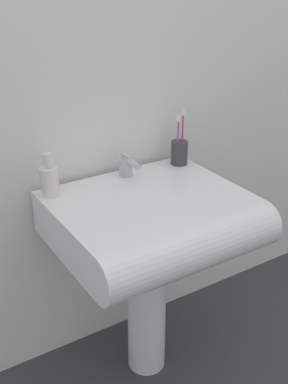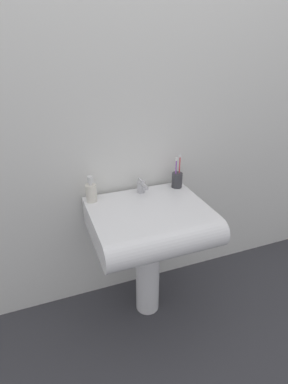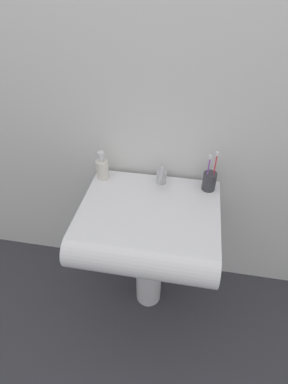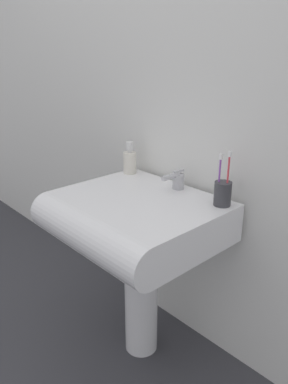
# 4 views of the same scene
# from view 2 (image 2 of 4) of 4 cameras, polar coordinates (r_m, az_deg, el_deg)

# --- Properties ---
(ground_plane) EXTENTS (6.00, 6.00, 0.00)m
(ground_plane) POSITION_cam_2_polar(r_m,az_deg,el_deg) (2.09, 0.64, -20.90)
(ground_plane) COLOR #38383D
(ground_plane) RESTS_ON ground
(wall_back) EXTENTS (5.00, 0.05, 2.40)m
(wall_back) POSITION_cam_2_polar(r_m,az_deg,el_deg) (1.72, -2.74, 15.12)
(wall_back) COLOR silver
(wall_back) RESTS_ON ground
(sink_pedestal) EXTENTS (0.14, 0.14, 0.59)m
(sink_pedestal) POSITION_cam_2_polar(r_m,az_deg,el_deg) (1.88, 0.69, -14.81)
(sink_pedestal) COLOR white
(sink_pedestal) RESTS_ON ground
(sink_basin) EXTENTS (0.63, 0.56, 0.15)m
(sink_basin) POSITION_cam_2_polar(r_m,az_deg,el_deg) (1.62, 1.51, -6.16)
(sink_basin) COLOR white
(sink_basin) RESTS_ON sink_pedestal
(faucet) EXTENTS (0.05, 0.12, 0.08)m
(faucet) POSITION_cam_2_polar(r_m,az_deg,el_deg) (1.76, -0.47, 1.07)
(faucet) COLOR #B7B7BC
(faucet) RESTS_ON sink_basin
(toothbrush_cup) EXTENTS (0.06, 0.06, 0.21)m
(toothbrush_cup) POSITION_cam_2_polar(r_m,az_deg,el_deg) (1.84, 6.31, 2.38)
(toothbrush_cup) COLOR #38383D
(toothbrush_cup) RESTS_ON sink_basin
(soap_bottle) EXTENTS (0.06, 0.06, 0.15)m
(soap_bottle) POSITION_cam_2_polar(r_m,az_deg,el_deg) (1.69, -10.03, 0.05)
(soap_bottle) COLOR silver
(soap_bottle) RESTS_ON sink_basin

